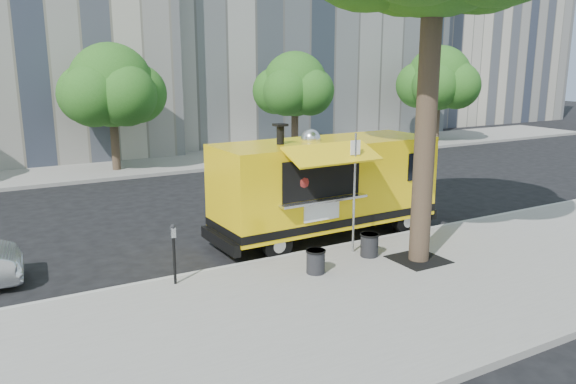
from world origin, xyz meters
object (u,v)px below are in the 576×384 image
Objects in this scene: trash_bin_left at (369,244)px; trash_bin_right at (316,261)px; sign_post at (354,186)px; far_tree_b at (111,85)px; parking_meter at (174,247)px; far_tree_d at (439,78)px; food_truck at (325,185)px; far_tree_c at (295,84)px.

trash_bin_left is 1.04× the size of trash_bin_right.
trash_bin_left is (0.17, -0.45, -1.39)m from sign_post.
sign_post is 2.25m from trash_bin_right.
far_tree_b is 4.12× the size of parking_meter.
trash_bin_left is 1.78m from trash_bin_right.
food_truck is at bearing -142.43° from far_tree_d.
food_truck is 2.42m from trash_bin_left.
sign_post is 0.45× the size of food_truck.
far_tree_b is 13.05m from food_truck.
sign_post is (2.55, -14.25, -1.98)m from far_tree_b.
sign_post is at bearing -79.85° from far_tree_b.
parking_meter is 0.20× the size of food_truck.
trash_bin_left is (4.72, -0.65, -0.53)m from parking_meter.
far_tree_d is at bearing 41.89° from trash_bin_left.
trash_bin_right is at bearing -118.64° from far_tree_c.
far_tree_b is at bearing 179.70° from far_tree_d.
food_truck is at bearing 17.44° from parking_meter.
sign_post is at bearing -101.04° from food_truck.
far_tree_d reaches higher than far_tree_c.
far_tree_b is at bearing 93.69° from trash_bin_right.
far_tree_c is 16.04m from trash_bin_left.
far_tree_b is 14.61m from sign_post.
far_tree_d is 1.88× the size of sign_post.
parking_meter reaches higher than trash_bin_right.
food_truck is at bearing -116.74° from far_tree_c.
far_tree_c is 10.00m from far_tree_d.
far_tree_c is at bearing -178.85° from far_tree_d.
far_tree_b is at bearing 101.25° from food_truck.
sign_post is 1.77m from food_truck.
trash_bin_left is at bearing -113.56° from far_tree_c.
food_truck is 11.68× the size of trash_bin_left.
far_tree_b is 14.48m from parking_meter.
trash_bin_right is (-8.03, -14.71, -3.27)m from far_tree_c.
far_tree_b is 1.83× the size of sign_post.
sign_post is at bearing -139.30° from far_tree_d.
far_tree_d reaches higher than trash_bin_left.
far_tree_d reaches higher than food_truck.
far_tree_c reaches higher than sign_post.
parking_meter is 2.45× the size of trash_bin_right.
far_tree_c is at bearing -1.91° from far_tree_b.
far_tree_c is at bearing 61.74° from food_truck.
sign_post is 4.64m from parking_meter.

